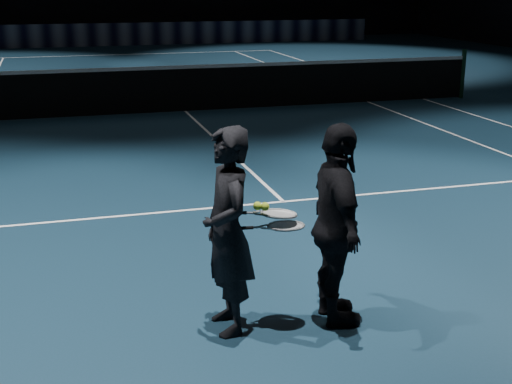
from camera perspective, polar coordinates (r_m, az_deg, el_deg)
The scene contains 11 objects.
floor at distance 14.80m, azimuth -5.64°, elevation 6.40°, with size 36.00×36.00×0.00m, color #0D232F.
court_lines at distance 14.80m, azimuth -5.64°, elevation 6.42°, with size 10.98×23.78×0.01m, color white, non-canonical shape.
net_post_right at distance 17.06m, azimuth 16.21°, elevation 9.07°, with size 0.10×0.10×1.10m, color black.
net_mesh at distance 14.72m, azimuth -5.69°, elevation 8.12°, with size 12.80×0.02×0.86m, color black.
net_tape at distance 14.66m, azimuth -5.74°, elevation 9.92°, with size 12.80×0.03×0.07m, color white.
sponsor_backdrop at distance 30.02m, azimuth -11.32°, elevation 12.26°, with size 22.00×0.15×0.90m, color black.
player_a at distance 5.38m, azimuth -2.29°, elevation -3.18°, with size 0.59×0.39×1.61m, color black.
player_b at distance 5.54m, azimuth 6.49°, elevation -2.70°, with size 0.94×0.39×1.61m, color black.
racket_lower at distance 5.44m, azimuth 2.42°, elevation -2.72°, with size 0.68×0.22×0.03m, color black, non-canonical shape.
racket_upper at distance 5.44m, azimuth 1.84°, elevation -1.75°, with size 0.68×0.22×0.03m, color black, non-canonical shape.
tennis_balls at distance 5.36m, azimuth 0.39°, elevation -0.96°, with size 0.12×0.10×0.12m, color #CCEC32, non-canonical shape.
Camera 1 is at (-2.64, -14.32, 2.64)m, focal length 50.00 mm.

